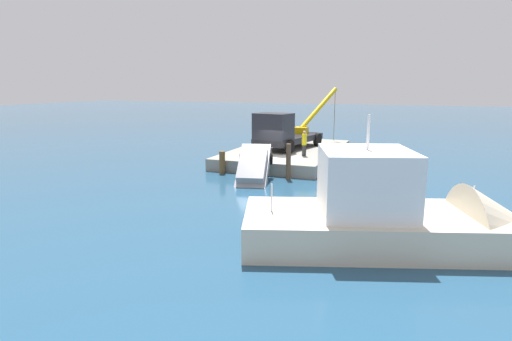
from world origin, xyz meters
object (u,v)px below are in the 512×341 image
(dock_worker, at_px, (304,143))
(moored_yacht, at_px, (422,230))
(salvaged_car, at_px, (253,172))
(crane_truck, at_px, (284,132))

(dock_worker, relative_size, moored_yacht, 0.15)
(salvaged_car, distance_m, moored_yacht, 11.44)
(dock_worker, bearing_deg, salvaged_car, -15.78)
(moored_yacht, bearing_deg, dock_worker, -148.85)
(crane_truck, distance_m, dock_worker, 3.20)
(crane_truck, bearing_deg, dock_worker, 43.48)
(salvaged_car, xyz_separation_m, moored_yacht, (6.89, 9.13, -0.08))
(dock_worker, height_order, salvaged_car, dock_worker)
(moored_yacht, bearing_deg, salvaged_car, -127.01)
(crane_truck, xyz_separation_m, salvaged_car, (7.90, 0.59, -1.48))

